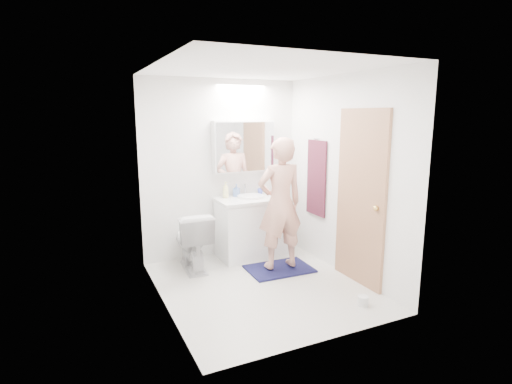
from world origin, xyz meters
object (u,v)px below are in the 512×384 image
medicine_cabinet (244,146)px  soap_bottle_b (236,190)px  person (280,204)px  vanity_cabinet (252,228)px  toothbrush_cup (260,192)px  toilet_paper_roll (363,301)px  soap_bottle_a (226,190)px  toilet (192,240)px

medicine_cabinet → soap_bottle_b: bearing=-166.5°
person → soap_bottle_b: size_ratio=9.41×
vanity_cabinet → person: (0.10, -0.62, 0.47)m
toothbrush_cup → toilet_paper_roll: toothbrush_cup is taller
toothbrush_cup → toilet_paper_roll: size_ratio=0.81×
toothbrush_cup → medicine_cabinet: bearing=167.7°
vanity_cabinet → toilet_paper_roll: size_ratio=8.18×
vanity_cabinet → medicine_cabinet: medicine_cabinet is taller
vanity_cabinet → toothbrush_cup: 0.54m
medicine_cabinet → soap_bottle_a: medicine_cabinet is taller
vanity_cabinet → toothbrush_cup: size_ratio=10.14×
toilet → person: person is taller
toilet → soap_bottle_b: bearing=-154.8°
medicine_cabinet → vanity_cabinet: bearing=-84.5°
vanity_cabinet → toilet: (-0.88, -0.11, -0.01)m
person → soap_bottle_b: person is taller
toilet → vanity_cabinet: bearing=-169.3°
toilet → soap_bottle_a: bearing=-151.5°
medicine_cabinet → person: size_ratio=0.54×
toilet → soap_bottle_a: 0.83m
medicine_cabinet → soap_bottle_b: 0.61m
soap_bottle_b → toilet_paper_roll: size_ratio=1.57×
person → medicine_cabinet: bearing=-79.9°
soap_bottle_b → toothbrush_cup: size_ratio=1.94×
vanity_cabinet → person: bearing=-80.9°
medicine_cabinet → person: bearing=-81.8°
toilet → toothbrush_cup: toothbrush_cup is taller
medicine_cabinet → person: 1.06m
medicine_cabinet → toilet_paper_roll: medicine_cabinet is taller
soap_bottle_a → soap_bottle_b: size_ratio=1.28×
vanity_cabinet → soap_bottle_a: bearing=154.6°
vanity_cabinet → soap_bottle_b: 0.57m
medicine_cabinet → toothbrush_cup: size_ratio=9.92×
person → toothbrush_cup: bearing=-96.1°
soap_bottle_a → soap_bottle_b: bearing=10.0°
medicine_cabinet → person: medicine_cabinet is taller
person → toilet: bearing=-25.6°
toilet_paper_roll → toothbrush_cup: bearing=96.0°
toilet → person: 1.20m
person → toilet_paper_roll: size_ratio=14.73×
medicine_cabinet → person: (0.12, -0.83, -0.64)m
toilet → medicine_cabinet: bearing=-156.0°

